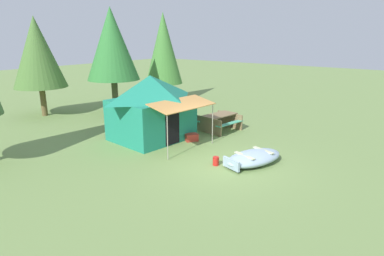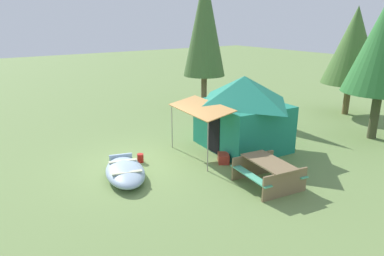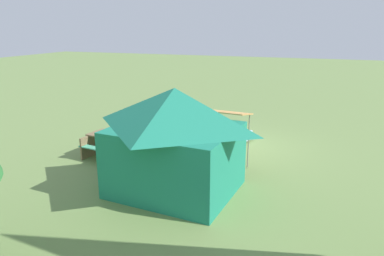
{
  "view_description": "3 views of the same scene",
  "coord_description": "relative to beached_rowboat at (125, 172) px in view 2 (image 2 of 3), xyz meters",
  "views": [
    {
      "loc": [
        -9.1,
        -5.87,
        4.38
      ],
      "look_at": [
        1.12,
        2.02,
        0.72
      ],
      "focal_mm": 30.71,
      "sensor_mm": 36.0,
      "label": 1
    },
    {
      "loc": [
        10.24,
        -5.01,
        4.79
      ],
      "look_at": [
        0.39,
        1.83,
        1.06
      ],
      "focal_mm": 33.04,
      "sensor_mm": 36.0,
      "label": 2
    },
    {
      "loc": [
        -2.73,
        12.09,
        4.25
      ],
      "look_at": [
        1.04,
        1.86,
        1.14
      ],
      "focal_mm": 33.54,
      "sensor_mm": 36.0,
      "label": 3
    }
  ],
  "objects": [
    {
      "name": "cooler_box",
      "position": [
        0.74,
        3.35,
        -0.08
      ],
      "size": [
        0.64,
        0.6,
        0.31
      ],
      "primitive_type": "cube",
      "rotation": [
        0.0,
        0.0,
        2.56
      ],
      "color": "#AD3226",
      "rests_on": "ground_plane"
    },
    {
      "name": "beached_rowboat",
      "position": [
        0.0,
        0.0,
        0.0
      ],
      "size": [
        2.57,
        1.8,
        0.45
      ],
      "color": "#96AFC4",
      "rests_on": "ground_plane"
    },
    {
      "name": "canvas_cabin_tent",
      "position": [
        -0.05,
        4.92,
        1.2
      ],
      "size": [
        3.52,
        4.12,
        2.77
      ],
      "color": "#1E8166",
      "rests_on": "ground_plane"
    },
    {
      "name": "ground_plane",
      "position": [
        -0.79,
        0.98,
        -0.24
      ],
      "size": [
        80.0,
        80.0,
        0.0
      ],
      "primitive_type": "plane",
      "color": "olive"
    },
    {
      "name": "pine_tree_back_right",
      "position": [
        -6.09,
        7.58,
        4.25
      ],
      "size": [
        2.26,
        2.26,
        7.23
      ],
      "color": "brown",
      "rests_on": "ground_plane"
    },
    {
      "name": "fuel_can",
      "position": [
        -0.91,
        0.98,
        -0.08
      ],
      "size": [
        0.3,
        0.3,
        0.3
      ],
      "primitive_type": "cylinder",
      "rotation": [
        0.0,
        0.0,
        2.17
      ],
      "color": "red",
      "rests_on": "ground_plane"
    },
    {
      "name": "pine_tree_far_center",
      "position": [
        -0.66,
        12.76,
        3.25
      ],
      "size": [
        2.81,
        2.81,
        5.39
      ],
      "color": "brown",
      "rests_on": "ground_plane"
    },
    {
      "name": "picnic_table",
      "position": [
        2.86,
        3.3,
        0.25
      ],
      "size": [
        1.9,
        1.77,
        0.78
      ],
      "color": "olive",
      "rests_on": "ground_plane"
    }
  ]
}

